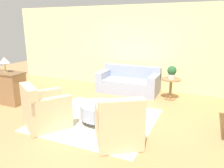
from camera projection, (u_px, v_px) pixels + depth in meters
ground_plane at (97, 120)px, 5.13m from camera, size 16.00×16.00×0.00m
wall_back at (137, 48)px, 7.44m from camera, size 9.95×0.12×2.80m
rug at (97, 119)px, 5.13m from camera, size 2.61×2.42×0.01m
couch at (129, 83)px, 7.19m from camera, size 1.97×0.92×0.84m
armchair_left at (44, 111)px, 4.70m from camera, size 1.14×1.16×0.96m
armchair_right at (118, 125)px, 4.02m from camera, size 1.14×1.16×0.96m
ottoman_table at (100, 111)px, 4.93m from camera, size 0.88×0.88×0.43m
side_table at (171, 85)px, 6.43m from camera, size 0.56×0.56×0.63m
dresser at (8, 87)px, 6.13m from camera, size 1.00×0.52×0.89m
potted_plant_on_side_table at (172, 72)px, 6.32m from camera, size 0.26×0.26×0.38m
table_lamp at (4, 61)px, 5.94m from camera, size 0.28×0.28×0.42m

